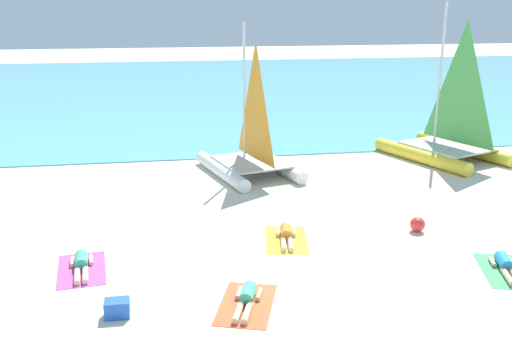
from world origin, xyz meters
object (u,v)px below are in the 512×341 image
Objects in this scene: towel_center_left at (246,304)px; sunbather_center_left at (247,297)px; cooler_box at (117,308)px; towel_center_right at (286,240)px; beach_ball at (417,224)px; sailboat_white at (250,153)px; sunbather_rightmost at (505,265)px; towel_rightmost at (506,271)px; sailboat_yellow at (446,137)px; sunbather_center_right at (286,234)px; sunbather_leftmost at (81,264)px; towel_leftmost at (82,270)px.

towel_center_left is 0.14m from sunbather_center_left.
towel_center_left is at bearing 0.81° from cooler_box.
towel_center_right is 4.55× the size of beach_ball.
sailboat_white reaches higher than sunbather_rightmost.
sunbather_center_left is 6.31m from towel_rightmost.
sailboat_yellow is 10.72m from sunbather_center_right.
cooler_box is (0.99, -2.38, 0.05)m from sunbather_leftmost.
towel_center_left is 1.21× the size of sunbather_center_right.
beach_ball is at bearing 8.68° from sunbather_center_right.
sunbather_center_right is at bearing 80.31° from towel_center_right.
sunbather_leftmost is at bearing 96.18° from towel_leftmost.
beach_ball is (8.93, 0.90, 0.08)m from sunbather_leftmost.
towel_rightmost is at bearing -16.40° from sunbather_leftmost.
towel_rightmost is (6.31, 0.55, 0.00)m from towel_center_left.
sunbather_center_right is (5.21, 1.03, 0.13)m from towel_leftmost.
sunbather_center_left is at bearing -31.23° from towel_leftmost.
towel_rightmost is at bearing -130.59° from sailboat_yellow.
towel_leftmost is 1.00× the size of towel_rightmost.
towel_leftmost is 1.24× the size of sunbather_center_left.
sunbather_center_left is (-9.64, -10.25, -0.78)m from sailboat_yellow.
sunbather_rightmost is 3.70× the size of beach_ball.
sailboat_yellow is 3.97× the size of sunbather_rightmost.
sailboat_yellow reaches higher than towel_center_left.
sunbather_center_left is 3.08× the size of cooler_box.
cooler_box reaches higher than towel_leftmost.
sailboat_white is at bearing 89.96° from towel_center_right.
towel_center_right is 5.35m from cooler_box.
beach_ball is at bearing 127.76° from sunbather_rightmost.
cooler_box reaches higher than sunbather_rightmost.
towel_rightmost is 1.23× the size of sunbather_rightmost.
sailboat_white is 2.88× the size of towel_center_right.
towel_rightmost is (4.74, -2.69, 0.00)m from towel_center_right.
sunbather_rightmost reaches higher than towel_rightmost.
sunbather_center_left is 0.81× the size of towel_center_right.
sunbather_center_left is at bearing -38.11° from sunbather_leftmost.
beach_ball is at bearing -0.44° from sunbather_leftmost.
towel_center_right is 0.14m from sunbather_center_right.
sunbather_center_right reaches higher than towel_center_left.
beach_ball is 8.59m from cooler_box.
sunbather_center_left is at bearing -158.79° from sunbather_rightmost.
sailboat_white is at bearing 134.41° from sunbather_rightmost.
sailboat_white is 9.57m from sunbather_center_left.
sunbather_rightmost is (9.97, -1.73, 0.00)m from sunbather_leftmost.
cooler_box reaches higher than towel_center_left.
sailboat_white is at bearing 54.12° from towel_leftmost.
sunbather_rightmost is (4.76, -2.63, 0.13)m from towel_center_right.
sailboat_yellow reaches higher than sailboat_white.
sunbather_center_right is 5.47m from towel_rightmost.
sailboat_yellow is 3.23× the size of towel_rightmost.
sunbather_leftmost reaches higher than towel_center_left.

